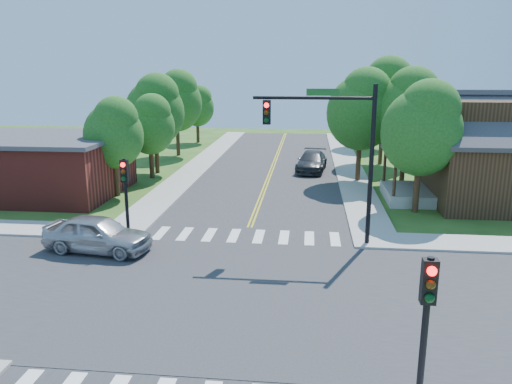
# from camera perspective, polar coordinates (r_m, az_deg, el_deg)

# --- Properties ---
(ground) EXTENTS (100.00, 100.00, 0.00)m
(ground) POSITION_cam_1_polar(r_m,az_deg,el_deg) (18.27, -3.57, -11.48)
(ground) COLOR #294E18
(ground) RESTS_ON ground
(road_ns) EXTENTS (10.00, 90.00, 0.04)m
(road_ns) POSITION_cam_1_polar(r_m,az_deg,el_deg) (18.26, -3.57, -11.42)
(road_ns) COLOR #2D2D30
(road_ns) RESTS_ON ground
(road_ew) EXTENTS (90.00, 10.00, 0.04)m
(road_ew) POSITION_cam_1_polar(r_m,az_deg,el_deg) (18.26, -3.57, -11.41)
(road_ew) COLOR #2D2D30
(road_ew) RESTS_ON ground
(intersection_patch) EXTENTS (10.20, 10.20, 0.06)m
(intersection_patch) POSITION_cam_1_polar(r_m,az_deg,el_deg) (18.27, -3.57, -11.48)
(intersection_patch) COLOR #2D2D30
(intersection_patch) RESTS_ON ground
(sidewalk_nw) EXTENTS (40.00, 40.00, 0.14)m
(sidewalk_nw) POSITION_cam_1_polar(r_m,az_deg,el_deg) (37.91, -23.60, 0.96)
(sidewalk_nw) COLOR #9E9B93
(sidewalk_nw) RESTS_ON ground
(crosswalk_north) EXTENTS (8.85, 2.00, 0.01)m
(crosswalk_north) POSITION_cam_1_polar(r_m,az_deg,el_deg) (23.94, -1.11, -5.04)
(crosswalk_north) COLOR white
(crosswalk_north) RESTS_ON ground
(centerline) EXTENTS (0.30, 90.00, 0.01)m
(centerline) POSITION_cam_1_polar(r_m,az_deg,el_deg) (18.25, -3.57, -11.35)
(centerline) COLOR gold
(centerline) RESTS_ON ground
(signal_mast_ne) EXTENTS (5.30, 0.42, 7.20)m
(signal_mast_ne) POSITION_cam_1_polar(r_m,az_deg,el_deg) (22.08, 8.82, 6.01)
(signal_mast_ne) COLOR black
(signal_mast_ne) RESTS_ON ground
(signal_pole_se) EXTENTS (0.34, 0.42, 3.80)m
(signal_pole_se) POSITION_cam_1_polar(r_m,az_deg,el_deg) (12.15, 18.97, -12.10)
(signal_pole_se) COLOR black
(signal_pole_se) RESTS_ON ground
(signal_pole_nw) EXTENTS (0.34, 0.42, 3.80)m
(signal_pole_nw) POSITION_cam_1_polar(r_m,az_deg,el_deg) (23.98, -14.73, 1.02)
(signal_pole_nw) COLOR black
(signal_pole_nw) RESTS_ON ground
(building_nw) EXTENTS (10.40, 8.40, 3.73)m
(building_nw) POSITION_cam_1_polar(r_m,az_deg,el_deg) (34.55, -23.65, 2.86)
(building_nw) COLOR maroon
(building_nw) RESTS_ON ground
(tree_e_a) EXTENTS (4.32, 4.11, 7.35)m
(tree_e_a) POSITION_cam_1_polar(r_m,az_deg,el_deg) (28.47, 18.58, 7.14)
(tree_e_a) COLOR #382314
(tree_e_a) RESTS_ON ground
(tree_e_b) EXTENTS (4.72, 4.48, 8.02)m
(tree_e_b) POSITION_cam_1_polar(r_m,az_deg,el_deg) (35.23, 17.01, 9.16)
(tree_e_b) COLOR #382314
(tree_e_b) RESTS_ON ground
(tree_e_c) EXTENTS (5.22, 4.96, 8.88)m
(tree_e_c) POSITION_cam_1_polar(r_m,az_deg,el_deg) (42.69, 14.55, 10.82)
(tree_e_c) COLOR #382314
(tree_e_c) RESTS_ON ground
(tree_e_d) EXTENTS (4.76, 4.52, 8.09)m
(tree_e_d) POSITION_cam_1_polar(r_m,az_deg,el_deg) (51.86, 12.98, 10.81)
(tree_e_d) COLOR #382314
(tree_e_d) RESTS_ON ground
(tree_w_a) EXTENTS (3.67, 3.49, 6.24)m
(tree_w_a) POSITION_cam_1_polar(r_m,az_deg,el_deg) (31.99, -15.90, 6.69)
(tree_w_a) COLOR #382314
(tree_w_a) RESTS_ON ground
(tree_w_b) EXTENTS (4.44, 4.22, 7.55)m
(tree_w_b) POSITION_cam_1_polar(r_m,az_deg,el_deg) (38.50, -11.43, 9.39)
(tree_w_b) COLOR #382314
(tree_w_b) RESTS_ON ground
(tree_w_c) EXTENTS (4.60, 4.37, 7.81)m
(tree_w_c) POSITION_cam_1_polar(r_m,az_deg,el_deg) (46.16, -9.01, 10.42)
(tree_w_c) COLOR #382314
(tree_w_c) RESTS_ON ground
(tree_w_d) EXTENTS (3.61, 3.43, 6.13)m
(tree_w_d) POSITION_cam_1_polar(r_m,az_deg,el_deg) (54.31, -6.68, 9.84)
(tree_w_d) COLOR #382314
(tree_w_d) RESTS_ON ground
(tree_house) EXTENTS (4.69, 4.46, 7.97)m
(tree_house) POSITION_cam_1_polar(r_m,az_deg,el_deg) (35.38, 12.06, 9.42)
(tree_house) COLOR #382314
(tree_house) RESTS_ON ground
(tree_bldg) EXTENTS (3.62, 3.44, 6.15)m
(tree_bldg) POSITION_cam_1_polar(r_m,az_deg,el_deg) (36.84, -11.97, 7.72)
(tree_bldg) COLOR #382314
(tree_bldg) RESTS_ON ground
(car_silver) EXTENTS (3.28, 5.28, 1.61)m
(car_silver) POSITION_cam_1_polar(r_m,az_deg,el_deg) (22.84, -17.66, -4.67)
(car_silver) COLOR #ADAFB4
(car_silver) RESTS_ON ground
(car_dgrey) EXTENTS (3.28, 5.61, 1.49)m
(car_dgrey) POSITION_cam_1_polar(r_m,az_deg,el_deg) (39.10, 6.38, 3.42)
(car_dgrey) COLOR #313236
(car_dgrey) RESTS_ON ground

